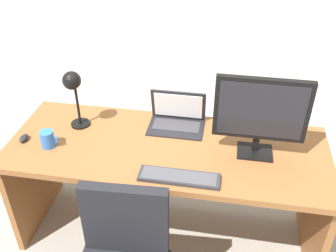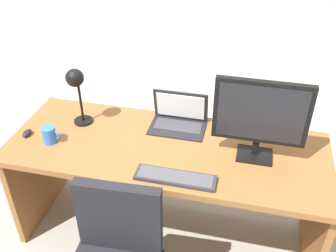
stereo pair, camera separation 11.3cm
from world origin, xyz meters
name	(u,v)px [view 1 (the left image)]	position (x,y,z in m)	size (l,w,h in m)	color
ground	(193,117)	(0.00, 1.50, 0.00)	(12.00, 12.00, 0.00)	gray
desk	(168,167)	(0.00, 0.05, 0.55)	(1.90, 0.73, 0.75)	brown
monitor	(261,112)	(0.51, 0.03, 1.03)	(0.51, 0.16, 0.48)	black
laptop	(177,115)	(0.02, 0.25, 0.82)	(0.35, 0.23, 0.22)	black
keyboard	(179,177)	(0.11, -0.27, 0.76)	(0.43, 0.12, 0.02)	#2D2D33
mouse	(24,138)	(-0.86, -0.09, 0.77)	(0.04, 0.08, 0.03)	black
desk_lamp	(73,88)	(-0.58, 0.10, 1.03)	(0.12, 0.14, 0.39)	black
coffee_mug	(48,139)	(-0.69, -0.12, 0.81)	(0.11, 0.08, 0.10)	blue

